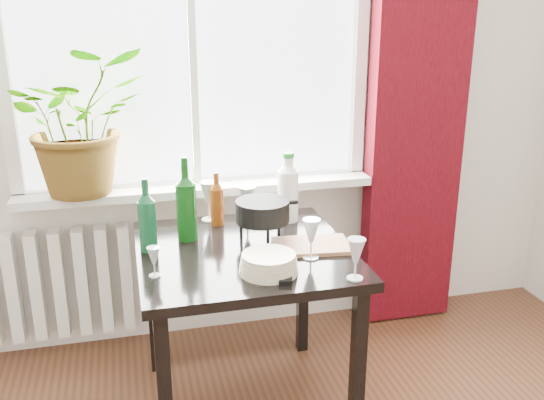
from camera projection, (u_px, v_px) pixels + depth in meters
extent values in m
cube|color=white|center=(191.00, 22.00, 2.77)|extent=(1.72, 0.08, 1.62)
cube|color=silver|center=(199.00, 188.00, 2.95)|extent=(1.72, 0.20, 0.04)
cube|color=#38050B|center=(419.00, 84.00, 3.03)|extent=(0.50, 0.12, 2.56)
cube|color=white|center=(48.00, 285.00, 2.95)|extent=(0.80, 0.10, 0.55)
cube|color=black|center=(244.00, 253.00, 2.45)|extent=(0.85, 0.85, 0.04)
cube|color=black|center=(165.00, 399.00, 2.15)|extent=(0.05, 0.05, 0.70)
cube|color=black|center=(153.00, 304.00, 2.82)|extent=(0.05, 0.05, 0.70)
cube|color=black|center=(358.00, 370.00, 2.32)|extent=(0.05, 0.05, 0.70)
cube|color=black|center=(303.00, 287.00, 2.99)|extent=(0.05, 0.05, 0.70)
imported|color=#3C7C21|center=(80.00, 122.00, 2.72)|extent=(0.71, 0.66, 0.67)
cylinder|color=beige|center=(269.00, 264.00, 2.22)|extent=(0.28, 0.28, 0.07)
cube|color=black|center=(286.00, 274.00, 2.21)|extent=(0.09, 0.17, 0.02)
cube|color=#B0754F|center=(311.00, 246.00, 2.46)|extent=(0.33, 0.23, 0.02)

